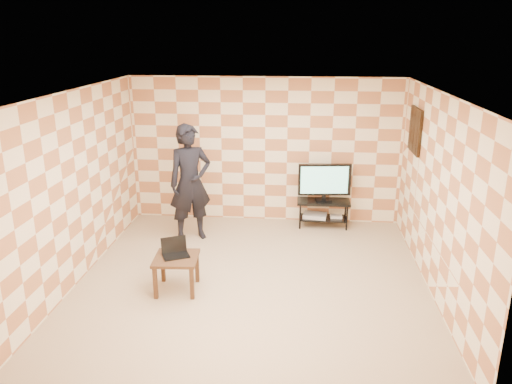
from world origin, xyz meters
TOP-DOWN VIEW (x-y plane):
  - floor at (0.00, 0.00)m, footprint 5.00×5.00m
  - wall_back at (0.00, 2.50)m, footprint 5.00×0.02m
  - wall_front at (0.00, -2.50)m, footprint 5.00×0.02m
  - wall_left at (-2.50, 0.00)m, footprint 0.02×5.00m
  - wall_right at (2.50, 0.00)m, footprint 0.02×5.00m
  - ceiling at (0.00, 0.00)m, footprint 5.00×5.00m
  - wall_art at (2.47, 1.55)m, footprint 0.04×0.72m
  - tv_stand at (1.10, 2.21)m, footprint 0.96×0.43m
  - tv at (1.10, 2.21)m, footprint 0.96×0.21m
  - dvd_player at (0.96, 2.20)m, footprint 0.46×0.36m
  - game_console at (1.34, 2.22)m, footprint 0.22×0.16m
  - side_table at (-1.02, -0.40)m, footprint 0.62×0.62m
  - laptop at (-1.04, -0.33)m, footprint 0.44×0.40m
  - person at (-1.20, 1.46)m, footprint 0.87×0.77m

SIDE VIEW (x-z plane):
  - floor at x=0.00m, z-range 0.00..0.00m
  - game_console at x=1.34m, z-range 0.17..0.22m
  - dvd_player at x=0.96m, z-range 0.17..0.24m
  - tv_stand at x=1.10m, z-range 0.12..0.62m
  - side_table at x=-1.02m, z-range 0.16..0.66m
  - laptop at x=-1.04m, z-range 0.43..0.67m
  - tv at x=1.10m, z-range 0.54..1.23m
  - person at x=-1.20m, z-range 0.00..2.01m
  - wall_back at x=0.00m, z-range 0.00..2.70m
  - wall_front at x=0.00m, z-range 0.00..2.70m
  - wall_left at x=-2.50m, z-range 0.00..2.70m
  - wall_right at x=2.50m, z-range 0.00..2.70m
  - wall_art at x=2.47m, z-range 1.59..2.31m
  - ceiling at x=0.00m, z-range 2.69..2.71m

